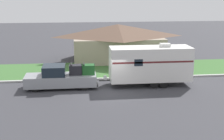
% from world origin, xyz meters
% --- Properties ---
extents(ground_plane, '(120.00, 120.00, 0.00)m').
position_xyz_m(ground_plane, '(0.00, 0.00, 0.00)').
color(ground_plane, '#38383D').
extents(curb_strip, '(80.00, 0.30, 0.14)m').
position_xyz_m(curb_strip, '(0.00, 3.75, 0.07)').
color(curb_strip, '#ADADA8').
rests_on(curb_strip, ground_plane).
extents(lawn_strip, '(80.00, 7.00, 0.03)m').
position_xyz_m(lawn_strip, '(0.00, 7.40, 0.01)').
color(lawn_strip, '#3D6B33').
rests_on(lawn_strip, ground_plane).
extents(house_across_street, '(10.89, 6.58, 4.16)m').
position_xyz_m(house_across_street, '(2.12, 12.07, 2.15)').
color(house_across_street, gray).
rests_on(house_across_street, ground_plane).
extents(pickup_truck, '(5.92, 2.07, 2.03)m').
position_xyz_m(pickup_truck, '(-3.91, 1.60, 0.89)').
color(pickup_truck, black).
rests_on(pickup_truck, ground_plane).
extents(travel_trailer, '(7.74, 2.26, 3.56)m').
position_xyz_m(travel_trailer, '(3.50, 1.60, 1.86)').
color(travel_trailer, black).
rests_on(travel_trailer, ground_plane).
extents(mailbox, '(0.48, 0.20, 1.35)m').
position_xyz_m(mailbox, '(-1.25, 4.36, 1.03)').
color(mailbox, brown).
rests_on(mailbox, ground_plane).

